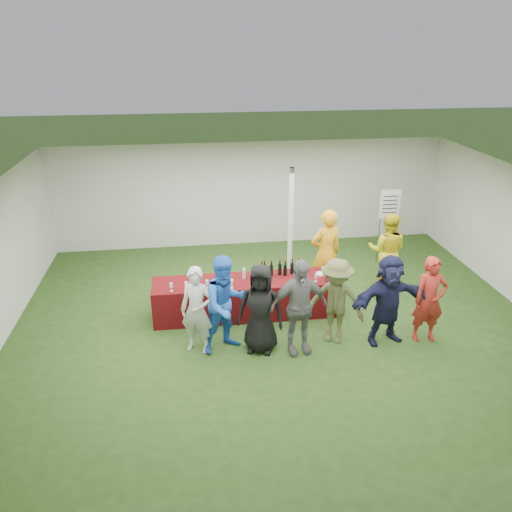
{
  "coord_description": "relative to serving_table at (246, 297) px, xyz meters",
  "views": [
    {
      "loc": [
        -1.52,
        -8.36,
        5.04
      ],
      "look_at": [
        -0.35,
        0.25,
        1.25
      ],
      "focal_mm": 35.0,
      "sensor_mm": 36.0,
      "label": 1
    }
  ],
  "objects": [
    {
      "name": "customer_3",
      "position": [
        0.74,
        -1.38,
        0.5
      ],
      "size": [
        1.07,
        0.54,
        1.75
      ],
      "primitive_type": "imported",
      "rotation": [
        0.0,
        0.0,
        0.12
      ],
      "color": "slate",
      "rests_on": "ground"
    },
    {
      "name": "bar_towel",
      "position": [
        1.56,
        0.05,
        0.39
      ],
      "size": [
        0.25,
        0.18,
        0.03
      ],
      "primitive_type": "cube",
      "color": "white",
      "rests_on": "serving_table"
    },
    {
      "name": "customer_4",
      "position": [
        1.46,
        -1.15,
        0.43
      ],
      "size": [
        1.19,
        1.01,
        1.6
      ],
      "primitive_type": "imported",
      "rotation": [
        0.0,
        0.0,
        -0.49
      ],
      "color": "brown",
      "rests_on": "ground"
    },
    {
      "name": "customer_5",
      "position": [
        2.37,
        -1.28,
        0.46
      ],
      "size": [
        1.61,
        0.77,
        1.67
      ],
      "primitive_type": "imported",
      "rotation": [
        0.0,
        0.0,
        0.18
      ],
      "color": "#181A3A",
      "rests_on": "ground"
    },
    {
      "name": "wine_glasses",
      "position": [
        -0.43,
        -0.26,
        0.49
      ],
      "size": [
        2.81,
        0.13,
        0.16
      ],
      "color": "silver",
      "rests_on": "serving_table"
    },
    {
      "name": "serving_table",
      "position": [
        0.0,
        0.0,
        0.0
      ],
      "size": [
        3.6,
        0.8,
        0.75
      ],
      "primitive_type": "cube",
      "color": "maroon",
      "rests_on": "ground"
    },
    {
      "name": "water_bottle",
      "position": [
        -0.02,
        0.08,
        0.48
      ],
      "size": [
        0.07,
        0.07,
        0.23
      ],
      "color": "silver",
      "rests_on": "serving_table"
    },
    {
      "name": "staff_pourer",
      "position": [
        1.75,
        0.63,
        0.57
      ],
      "size": [
        0.78,
        0.6,
        1.9
      ],
      "primitive_type": "imported",
      "rotation": [
        0.0,
        0.0,
        3.38
      ],
      "color": "#F1A315",
      "rests_on": "ground"
    },
    {
      "name": "staff_back",
      "position": [
        3.17,
        0.84,
        0.47
      ],
      "size": [
        1.02,
        0.93,
        1.69
      ],
      "primitive_type": "imported",
      "rotation": [
        0.0,
        0.0,
        2.7
      ],
      "color": "yellow",
      "rests_on": "ground"
    },
    {
      "name": "wine_list_sign",
      "position": [
        3.69,
        2.16,
        0.94
      ],
      "size": [
        0.5,
        0.03,
        1.8
      ],
      "color": "slate",
      "rests_on": "ground"
    },
    {
      "name": "wine_bottles",
      "position": [
        0.68,
        0.15,
        0.5
      ],
      "size": [
        0.81,
        0.14,
        0.32
      ],
      "color": "black",
      "rests_on": "serving_table"
    },
    {
      "name": "ground",
      "position": [
        0.55,
        -0.25,
        -0.38
      ],
      "size": [
        60.0,
        60.0,
        0.0
      ],
      "primitive_type": "plane",
      "color": "#284719",
      "rests_on": "ground"
    },
    {
      "name": "customer_2",
      "position": [
        0.11,
        -1.25,
        0.43
      ],
      "size": [
        0.91,
        0.73,
        1.62
      ],
      "primitive_type": "imported",
      "rotation": [
        0.0,
        0.0,
        -0.31
      ],
      "color": "black",
      "rests_on": "ground"
    },
    {
      "name": "customer_6",
      "position": [
        3.12,
        -1.33,
        0.43
      ],
      "size": [
        0.6,
        0.4,
        1.61
      ],
      "primitive_type": "imported",
      "rotation": [
        0.0,
        0.0,
        -0.02
      ],
      "color": "#AA261F",
      "rests_on": "ground"
    },
    {
      "name": "tent",
      "position": [
        1.05,
        0.95,
        0.98
      ],
      "size": [
        10.0,
        10.0,
        10.0
      ],
      "color": "white",
      "rests_on": "ground"
    },
    {
      "name": "dump_bucket",
      "position": [
        1.65,
        -0.22,
        0.46
      ],
      "size": [
        0.26,
        0.26,
        0.18
      ],
      "primitive_type": "cylinder",
      "color": "slate",
      "rests_on": "serving_table"
    },
    {
      "name": "customer_1",
      "position": [
        -0.47,
        -1.14,
        0.51
      ],
      "size": [
        1.05,
        0.95,
        1.76
      ],
      "primitive_type": "imported",
      "rotation": [
        0.0,
        0.0,
        0.41
      ],
      "color": "blue",
      "rests_on": "ground"
    },
    {
      "name": "customer_0",
      "position": [
        -0.97,
        -1.12,
        0.42
      ],
      "size": [
        0.68,
        0.57,
        1.58
      ],
      "primitive_type": "imported",
      "rotation": [
        0.0,
        0.0,
        -0.4
      ],
      "color": "beige",
      "rests_on": "ground"
    }
  ]
}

